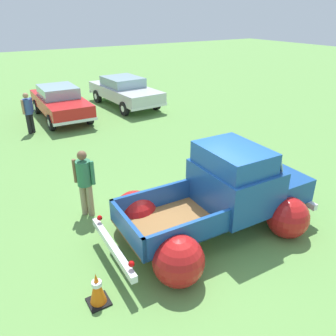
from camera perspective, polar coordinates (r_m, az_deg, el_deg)
name	(u,v)px	position (r m, az deg, el deg)	size (l,w,h in m)	color
ground_plane	(208,232)	(7.69, 6.83, -10.68)	(80.00, 80.00, 0.00)	#609347
vintage_pickup_truck	(224,198)	(7.49, 9.53, -5.05)	(4.68, 2.87, 1.96)	black
show_car_0	(60,101)	(16.02, -17.88, 10.75)	(1.87, 4.54, 1.43)	black
show_car_1	(125,90)	(17.55, -7.40, 12.95)	(2.22, 4.82, 1.43)	black
spectator_0	(28,111)	(14.38, -22.70, 8.99)	(0.50, 0.47, 1.62)	black
spectator_1	(85,179)	(7.99, -14.00, -1.91)	(0.48, 0.48, 1.66)	gray
lane_cone_0	(97,289)	(6.03, -11.96, -19.43)	(0.36, 0.36, 0.63)	black
lane_cone_1	(248,160)	(10.62, 13.39, 1.39)	(0.36, 0.36, 0.63)	black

